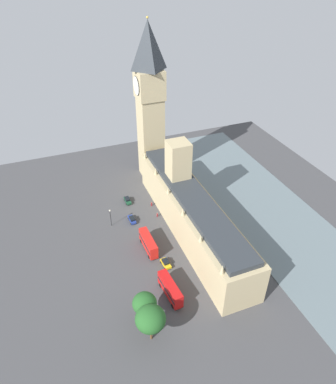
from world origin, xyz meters
TOP-DOWN VIEW (x-y plane):
  - ground_plane at (0.00, 0.00)m, footprint 135.44×135.44m
  - river_thames at (-31.23, 0.00)m, footprint 31.47×121.90m
  - parliament_building at (-1.99, -1.16)m, footprint 12.51×65.44m
  - clock_tower at (-1.48, -37.57)m, footprint 9.54×9.54m
  - car_dark_green_by_river_gate at (13.17, -22.62)m, footprint 1.86×4.50m
  - car_blue_under_trees at (14.72, -11.59)m, footprint 1.91×4.56m
  - double_decker_bus_corner at (13.72, 3.08)m, footprint 2.86×10.56m
  - car_yellow_cab_midblock at (11.17, 11.15)m, footprint 2.19×4.31m
  - double_decker_bus_kerbside at (13.89, 21.64)m, footprint 3.39×10.67m
  - pedestrian_near_tower at (5.83, -10.96)m, footprint 0.59×0.49m
  - pedestrian_opposite_hall at (5.69, -17.41)m, footprint 0.57×0.66m
  - plane_tree_trailing at (22.68, 31.67)m, footprint 7.10×7.10m
  - plane_tree_leading at (22.49, 26.72)m, footprint 5.94×5.94m
  - street_lamp_far_end at (21.74, -12.03)m, footprint 0.56×0.56m

SIDE VIEW (x-z plane):
  - ground_plane at x=0.00m, z-range 0.00..0.00m
  - river_thames at x=-31.23m, z-range 0.00..0.25m
  - pedestrian_near_tower at x=5.83m, z-range -0.08..1.50m
  - pedestrian_opposite_hall at x=5.69m, z-range -0.08..1.58m
  - car_blue_under_trees at x=14.72m, z-range 0.02..1.76m
  - car_yellow_cab_midblock at x=11.17m, z-range 0.02..1.76m
  - car_dark_green_by_river_gate at x=13.17m, z-range 0.02..1.76m
  - double_decker_bus_corner at x=13.72m, z-range 0.26..5.01m
  - double_decker_bus_kerbside at x=13.89m, z-range 0.26..5.01m
  - street_lamp_far_end at x=21.74m, z-range 1.28..7.88m
  - plane_tree_leading at x=22.49m, z-range 2.19..11.70m
  - plane_tree_trailing at x=22.68m, z-range 2.27..12.90m
  - parliament_building at x=-1.99m, z-range -5.74..21.02m
  - clock_tower at x=-1.48m, z-range 1.04..59.63m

